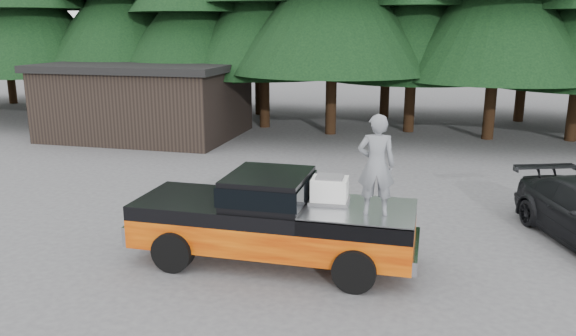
% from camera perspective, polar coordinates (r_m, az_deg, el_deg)
% --- Properties ---
extents(ground, '(120.00, 120.00, 0.00)m').
position_cam_1_polar(ground, '(12.53, -2.97, -8.65)').
color(ground, '#454547').
rests_on(ground, ground).
extents(pickup_truck, '(6.00, 2.04, 1.33)m').
position_cam_1_polar(pickup_truck, '(11.88, -1.49, -6.49)').
color(pickup_truck, orange).
rests_on(pickup_truck, ground).
extents(truck_cab, '(1.66, 1.90, 0.59)m').
position_cam_1_polar(truck_cab, '(11.61, -1.99, -2.00)').
color(truck_cab, black).
rests_on(truck_cab, pickup_truck).
extents(air_compressor, '(0.76, 0.64, 0.50)m').
position_cam_1_polar(air_compressor, '(11.57, 4.25, -2.31)').
color(air_compressor, silver).
rests_on(air_compressor, pickup_truck).
extents(man_on_bed, '(0.77, 0.55, 1.96)m').
position_cam_1_polar(man_on_bed, '(10.76, 8.96, 0.31)').
color(man_on_bed, slate).
rests_on(man_on_bed, pickup_truck).
extents(utility_building, '(8.40, 6.40, 3.30)m').
position_cam_1_polar(utility_building, '(26.37, -14.11, 6.79)').
color(utility_building, black).
rests_on(utility_building, ground).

